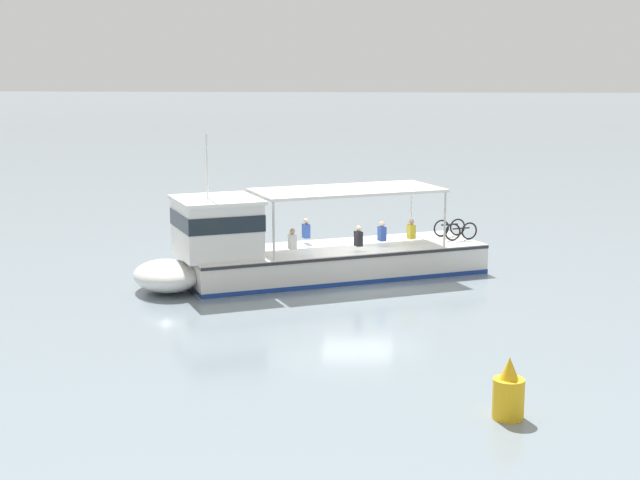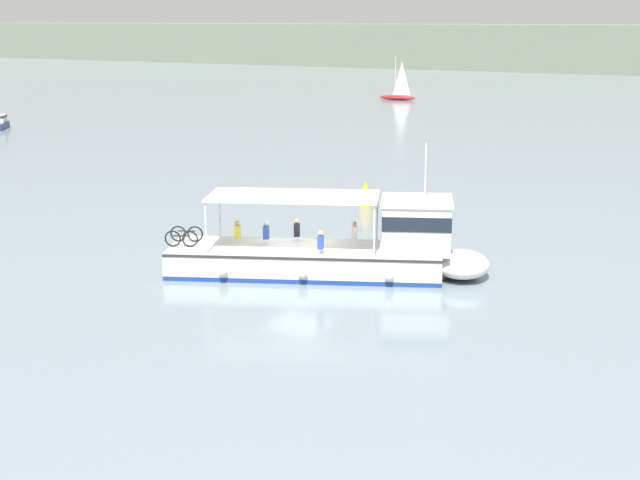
% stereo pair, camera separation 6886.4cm
% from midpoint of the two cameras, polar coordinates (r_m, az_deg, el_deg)
% --- Properties ---
extents(ground_plane, '(400.00, 400.00, 0.00)m').
position_cam_midpoint_polar(ground_plane, '(13.10, -52.50, -35.45)').
color(ground_plane, gray).
extents(ferry_main, '(12.82, 8.18, 5.32)m').
position_cam_midpoint_polar(ferry_main, '(10.76, -52.64, -39.88)').
color(ferry_main, white).
rests_on(ferry_main, ground).
extents(sailboat_mid_channel, '(4.87, 1.65, 5.40)m').
position_cam_midpoint_polar(sailboat_mid_channel, '(88.07, 1.44, 7.60)').
color(sailboat_mid_channel, maroon).
rests_on(sailboat_mid_channel, ground).
extents(channel_buoy, '(0.70, 0.70, 1.40)m').
position_cam_midpoint_polar(channel_buoy, '(20.09, -15.04, -11.86)').
color(channel_buoy, gold).
rests_on(channel_buoy, ground).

